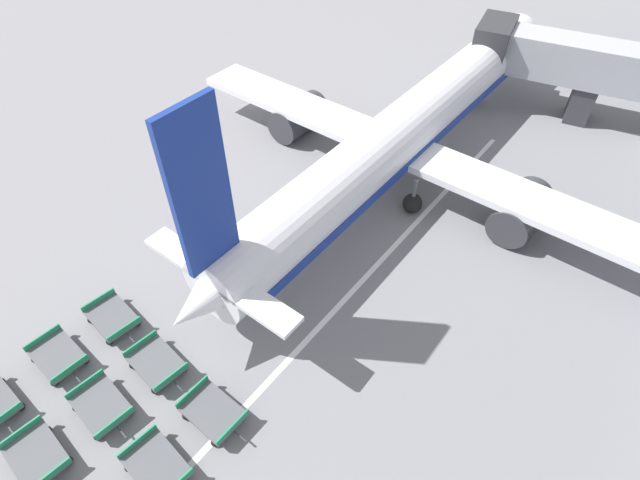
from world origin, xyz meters
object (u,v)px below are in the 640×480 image
(baggage_dolly_row_mid_a_col_b, at_px, (101,406))
(baggage_dolly_row_mid_b_col_b, at_px, (157,363))
(airplane, at_px, (404,133))
(baggage_dolly_row_near_col_b, at_px, (37,456))
(baggage_dolly_row_mid_a_col_c, at_px, (157,466))
(baggage_dolly_row_mid_b_col_c, at_px, (213,412))
(baggage_dolly_row_mid_a_col_a, at_px, (58,356))
(baggage_dolly_row_mid_b_col_a, at_px, (113,318))

(baggage_dolly_row_mid_a_col_b, distance_m, baggage_dolly_row_mid_b_col_b, 2.80)
(airplane, relative_size, baggage_dolly_row_near_col_b, 11.07)
(baggage_dolly_row_mid_a_col_c, relative_size, baggage_dolly_row_mid_b_col_c, 1.01)
(baggage_dolly_row_mid_a_col_c, height_order, baggage_dolly_row_mid_b_col_b, same)
(baggage_dolly_row_near_col_b, bearing_deg, baggage_dolly_row_mid_b_col_b, 77.22)
(baggage_dolly_row_mid_a_col_a, distance_m, baggage_dolly_row_mid_b_col_b, 4.64)
(baggage_dolly_row_mid_a_col_a, relative_size, baggage_dolly_row_mid_b_col_b, 1.00)
(baggage_dolly_row_mid_a_col_c, bearing_deg, baggage_dolly_row_near_col_b, -155.04)
(baggage_dolly_row_near_col_b, xyz_separation_m, baggage_dolly_row_mid_a_col_a, (-2.95, 3.53, 0.00))
(baggage_dolly_row_mid_b_col_a, xyz_separation_m, baggage_dolly_row_mid_b_col_b, (3.62, -0.83, 0.00))
(baggage_dolly_row_mid_a_col_c, bearing_deg, baggage_dolly_row_mid_a_col_b, 169.12)
(baggage_dolly_row_mid_a_col_a, distance_m, baggage_dolly_row_mid_b_col_a, 2.86)
(baggage_dolly_row_mid_a_col_b, bearing_deg, baggage_dolly_row_near_col_b, -102.52)
(baggage_dolly_row_near_col_b, xyz_separation_m, baggage_dolly_row_mid_b_col_b, (1.25, 5.50, 0.00))
(baggage_dolly_row_mid_a_col_c, distance_m, baggage_dolly_row_mid_b_col_c, 2.90)
(baggage_dolly_row_mid_a_col_b, xyz_separation_m, baggage_dolly_row_mid_b_col_b, (0.63, 2.73, 0.00))
(baggage_dolly_row_mid_a_col_a, bearing_deg, baggage_dolly_row_mid_b_col_c, 9.85)
(baggage_dolly_row_near_col_b, bearing_deg, baggage_dolly_row_mid_a_col_c, 24.96)
(baggage_dolly_row_mid_b_col_a, bearing_deg, baggage_dolly_row_mid_a_col_c, -32.32)
(airplane, bearing_deg, baggage_dolly_row_near_col_b, -101.55)
(baggage_dolly_row_mid_b_col_b, bearing_deg, baggage_dolly_row_mid_b_col_c, -9.30)
(baggage_dolly_row_near_col_b, distance_m, baggage_dolly_row_mid_b_col_c, 6.95)
(airplane, bearing_deg, baggage_dolly_row_mid_b_col_c, -90.26)
(baggage_dolly_row_mid_a_col_b, bearing_deg, baggage_dolly_row_mid_b_col_a, 130.06)
(baggage_dolly_row_near_col_b, bearing_deg, baggage_dolly_row_mid_b_col_c, 44.84)
(baggage_dolly_row_near_col_b, bearing_deg, baggage_dolly_row_mid_b_col_a, 110.57)
(baggage_dolly_row_mid_a_col_a, height_order, baggage_dolly_row_mid_a_col_c, same)
(baggage_dolly_row_mid_a_col_c, bearing_deg, baggage_dolly_row_mid_b_col_a, 147.68)
(baggage_dolly_row_mid_a_col_c, xyz_separation_m, baggage_dolly_row_mid_b_col_c, (0.53, 2.85, 0.00))
(baggage_dolly_row_mid_b_col_c, bearing_deg, baggage_dolly_row_mid_b_col_b, 170.70)
(baggage_dolly_row_near_col_b, xyz_separation_m, baggage_dolly_row_mid_a_col_b, (0.62, 2.77, 0.00))
(airplane, xyz_separation_m, baggage_dolly_row_mid_b_col_c, (-0.09, -19.64, -2.55))
(baggage_dolly_row_near_col_b, distance_m, baggage_dolly_row_mid_a_col_b, 2.84)
(airplane, relative_size, baggage_dolly_row_mid_b_col_a, 11.07)
(baggage_dolly_row_near_col_b, distance_m, baggage_dolly_row_mid_a_col_c, 4.85)
(baggage_dolly_row_mid_a_col_c, relative_size, baggage_dolly_row_mid_b_col_a, 1.00)
(airplane, relative_size, baggage_dolly_row_mid_b_col_b, 11.07)
(baggage_dolly_row_mid_a_col_a, xyz_separation_m, baggage_dolly_row_mid_b_col_a, (0.57, 2.80, 0.00))
(baggage_dolly_row_mid_a_col_a, distance_m, baggage_dolly_row_mid_b_col_c, 7.99)
(baggage_dolly_row_mid_a_col_c, bearing_deg, baggage_dolly_row_mid_b_col_c, 79.55)
(baggage_dolly_row_near_col_b, relative_size, baggage_dolly_row_mid_a_col_a, 1.00)
(baggage_dolly_row_near_col_b, distance_m, baggage_dolly_row_mid_a_col_a, 4.60)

